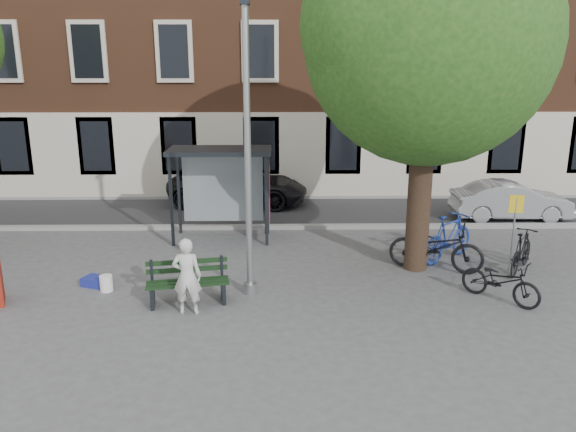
% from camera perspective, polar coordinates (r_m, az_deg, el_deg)
% --- Properties ---
extents(ground, '(90.00, 90.00, 0.00)m').
position_cam_1_polar(ground, '(12.51, -3.85, -7.83)').
color(ground, '#4C4C4F').
rests_on(ground, ground).
extents(road, '(40.00, 4.00, 0.01)m').
position_cam_1_polar(road, '(19.15, -2.83, 0.41)').
color(road, '#28282B').
rests_on(road, ground).
extents(curb_near, '(40.00, 0.25, 0.12)m').
position_cam_1_polar(curb_near, '(17.21, -3.04, -1.11)').
color(curb_near, gray).
rests_on(curb_near, ground).
extents(curb_far, '(40.00, 0.25, 0.12)m').
position_cam_1_polar(curb_far, '(21.07, -2.66, 1.95)').
color(curb_far, gray).
rests_on(curb_far, ground).
extents(building_row, '(30.00, 8.00, 14.00)m').
position_cam_1_polar(building_row, '(24.60, -2.58, 20.12)').
color(building_row, brown).
rests_on(building_row, ground).
extents(lamppost, '(0.28, 0.35, 6.11)m').
position_cam_1_polar(lamppost, '(11.71, -4.09, 4.81)').
color(lamppost, '#9EA0A3').
rests_on(lamppost, ground).
extents(tree_right, '(5.76, 5.60, 8.20)m').
position_cam_1_polar(tree_right, '(13.34, 14.40, 17.88)').
color(tree_right, black).
rests_on(tree_right, ground).
extents(bus_shelter, '(2.85, 1.45, 2.62)m').
position_cam_1_polar(bus_shelter, '(15.94, -5.44, 4.40)').
color(bus_shelter, '#1E2328').
rests_on(bus_shelter, ground).
extents(painter, '(0.58, 0.38, 1.59)m').
position_cam_1_polar(painter, '(11.43, -10.22, -6.04)').
color(painter, silver).
rests_on(painter, ground).
extents(bench, '(1.78, 0.84, 0.88)m').
position_cam_1_polar(bench, '(12.08, -10.14, -6.84)').
color(bench, '#1E2328').
rests_on(bench, ground).
extents(bike_a, '(2.39, 1.55, 1.19)m').
position_cam_1_polar(bike_a, '(14.09, 14.81, -3.07)').
color(bike_a, black).
rests_on(bike_a, ground).
extents(bike_b, '(1.91, 1.77, 1.22)m').
position_cam_1_polar(bike_b, '(14.90, 16.00, -2.08)').
color(bike_b, '#1C389C').
rests_on(bike_b, ground).
extents(bike_c, '(1.65, 1.67, 0.91)m').
position_cam_1_polar(bike_c, '(12.75, 20.79, -6.18)').
color(bike_c, black).
rests_on(bike_c, ground).
extents(bike_d, '(1.43, 1.69, 1.04)m').
position_cam_1_polar(bike_d, '(14.69, 22.64, -3.30)').
color(bike_d, black).
rests_on(bike_d, ground).
extents(car_dark, '(5.08, 2.71, 1.36)m').
position_cam_1_polar(car_dark, '(20.15, -5.06, 3.09)').
color(car_dark, black).
rests_on(car_dark, ground).
extents(car_silver, '(3.75, 1.37, 1.23)m').
position_cam_1_polar(car_silver, '(19.51, 21.71, 1.46)').
color(car_silver, '#94979B').
rests_on(car_silver, ground).
extents(blue_crate, '(0.66, 0.57, 0.20)m').
position_cam_1_polar(blue_crate, '(13.59, -18.95, -6.29)').
color(blue_crate, navy).
rests_on(blue_crate, ground).
extents(bucket_c, '(0.34, 0.34, 0.36)m').
position_cam_1_polar(bucket_c, '(13.18, -17.98, -6.52)').
color(bucket_c, white).
rests_on(bucket_c, ground).
extents(notice_sign, '(0.33, 0.10, 1.90)m').
position_cam_1_polar(notice_sign, '(14.38, 22.06, -0.06)').
color(notice_sign, '#9EA0A3').
rests_on(notice_sign, ground).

